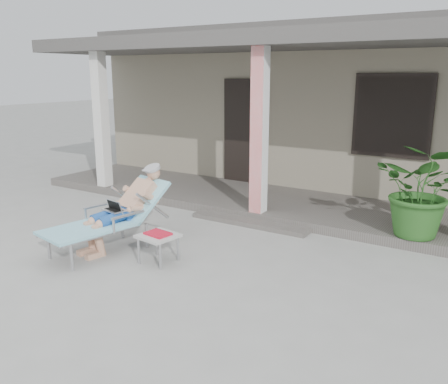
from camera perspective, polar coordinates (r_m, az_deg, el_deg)
The scene contains 8 objects.
ground at distance 6.16m, azimuth -5.50°, elevation -8.48°, with size 60.00×60.00×0.00m, color #9E9E99.
house at distance 11.54m, azimuth 14.62°, elevation 10.22°, with size 10.40×5.40×3.30m.
porch_deck at distance 8.57m, azimuth 6.77°, elevation -1.45°, with size 10.00×2.00×0.15m, color #605B56.
porch_overhang at distance 8.22m, azimuth 7.17°, elevation 17.00°, with size 10.00×2.30×2.85m.
porch_step at distance 7.60m, azimuth 3.02°, elevation -3.70°, with size 2.00×0.30×0.07m, color #605B56.
lounger at distance 6.60m, azimuth -12.84°, elevation -0.58°, with size 1.01×1.87×1.18m.
side_table at distance 6.09m, azimuth -7.93°, elevation -5.41°, with size 0.50×0.50×0.40m.
potted_palm at distance 6.99m, azimuth 22.87°, elevation 0.13°, with size 1.18×1.02×1.31m, color #26591E.
Camera 1 is at (3.50, -4.48, 2.36)m, focal length 38.00 mm.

